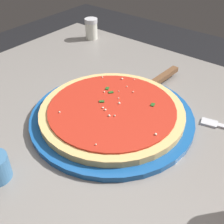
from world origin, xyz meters
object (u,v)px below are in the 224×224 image
(pizza_server, at_px, (155,83))
(pizza, at_px, (112,111))
(serving_plate, at_px, (112,117))
(parmesan_shaker, at_px, (91,29))

(pizza_server, bearing_deg, pizza, 87.19)
(serving_plate, relative_size, pizza, 1.14)
(serving_plate, xyz_separation_m, parmesan_shaker, (0.36, -0.33, 0.03))
(parmesan_shaker, bearing_deg, serving_plate, 137.32)
(pizza, distance_m, parmesan_shaker, 0.49)
(serving_plate, bearing_deg, pizza_server, -92.81)
(pizza_server, bearing_deg, serving_plate, 87.19)
(serving_plate, relative_size, parmesan_shaker, 5.12)
(serving_plate, height_order, pizza, pizza)
(pizza, distance_m, pizza_server, 0.17)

